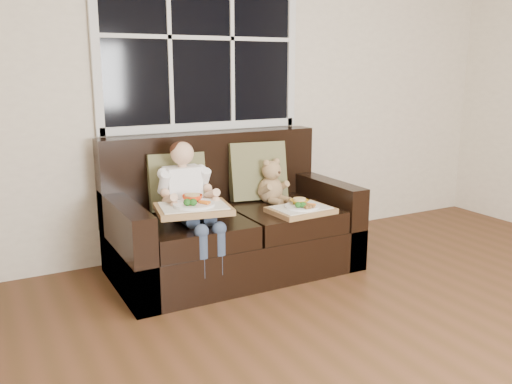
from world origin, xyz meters
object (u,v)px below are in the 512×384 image
loveseat (230,227)px  teddy_bear (271,184)px  child (188,193)px  tray_right (301,209)px  tray_left (193,207)px

loveseat → teddy_bear: (0.36, 0.02, 0.28)m
loveseat → teddy_bear: 0.45m
child → tray_right: size_ratio=1.79×
teddy_bear → tray_left: 0.82m
loveseat → tray_right: bearing=-42.2°
child → tray_right: (0.74, -0.23, -0.15)m
child → tray_right: bearing=-17.4°
loveseat → tray_right: (0.38, -0.35, 0.17)m
loveseat → child: bearing=-162.2°
loveseat → child: 0.49m
child → teddy_bear: bearing=10.7°
loveseat → child: size_ratio=2.17×
teddy_bear → tray_left: teddy_bear is taller
child → tray_left: bearing=-101.8°
tray_right → loveseat: bearing=134.2°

